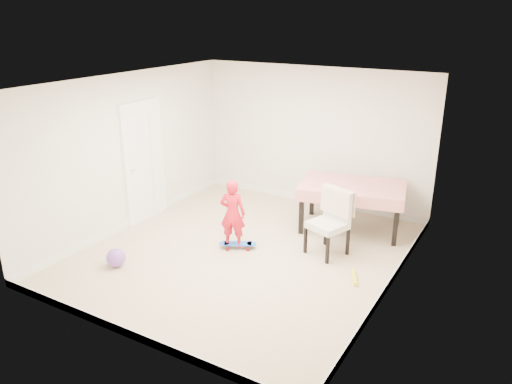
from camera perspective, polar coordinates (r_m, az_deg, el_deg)
The scene contains 17 objects.
ground at distance 7.78m, azimuth -1.39°, elevation -6.90°, with size 5.00×5.00×0.00m, color tan.
ceiling at distance 7.00m, azimuth -1.57°, elevation 12.28°, with size 4.50×5.00×0.04m, color silver.
wall_back at distance 9.41m, azimuth 6.51°, elevation 6.23°, with size 4.50×0.04×2.60m, color silver.
wall_front at distance 5.48m, azimuth -15.24°, elevation -4.69°, with size 4.50×0.04×2.60m, color silver.
wall_left at distance 8.62m, azimuth -14.24°, elevation 4.46°, with size 0.04×5.00×2.60m, color silver.
wall_right at distance 6.47m, azimuth 15.62°, elevation -0.86°, with size 0.04×5.00×2.60m, color silver.
door at distance 8.90m, azimuth -12.73°, elevation 3.22°, with size 0.10×0.94×2.11m, color white.
baseboard_back at distance 9.79m, azimuth 6.25°, elevation -0.82°, with size 4.50×0.02×0.12m, color white.
baseboard_front at distance 6.08m, azimuth -14.21°, elevation -15.41°, with size 4.50×0.02×0.12m, color white.
baseboard_left at distance 9.03m, azimuth -13.62°, elevation -3.13°, with size 0.02×5.00×0.12m, color white.
baseboard_right at distance 6.99m, azimuth 14.75°, elevation -10.42°, with size 0.02×5.00×0.12m, color white.
dining_table at distance 8.58m, azimuth 10.82°, elevation -1.67°, with size 1.71×1.07×0.81m, color red, non-canonical shape.
dining_chair at distance 7.60m, azimuth 8.18°, elevation -3.54°, with size 0.56×0.64×1.02m, color white, non-canonical shape.
skateboard at distance 7.89m, azimuth -2.07°, elevation -6.14°, with size 0.59×0.21×0.09m, color blue, non-canonical shape.
child at distance 7.70m, azimuth -2.68°, elevation -2.73°, with size 0.40×0.26×1.10m, color red.
balloon at distance 7.60m, azimuth -15.72°, elevation -7.24°, with size 0.28×0.28×0.28m, color purple.
foam_toy at distance 7.17m, azimuth 11.21°, elevation -9.55°, with size 0.06×0.06×0.40m, color yellow.
Camera 1 is at (3.65, -5.90, 3.52)m, focal length 35.00 mm.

